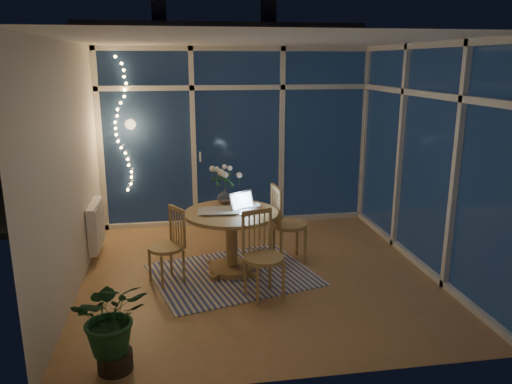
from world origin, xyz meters
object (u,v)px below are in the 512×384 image
dining_table (232,242)px  potted_plant (112,327)px  chair_left (166,246)px  flower_vase (225,195)px  chair_front (264,256)px  chair_right (290,223)px  laptop (248,202)px

dining_table → potted_plant: (-1.14, -1.77, 0.01)m
dining_table → chair_left: chair_left is taller
chair_left → potted_plant: (-0.39, -1.60, -0.05)m
flower_vase → potted_plant: size_ratio=0.28×
chair_left → flower_vase: size_ratio=4.08×
dining_table → flower_vase: 0.59m
chair_front → chair_right: bearing=45.8°
chair_front → potted_plant: bearing=-160.1°
potted_plant → chair_left: bearing=76.3°
laptop → potted_plant: 2.24m
potted_plant → chair_front: bearing=37.1°
flower_vase → potted_plant: flower_vase is taller
dining_table → chair_right: bearing=16.7°
chair_right → chair_front: size_ratio=1.04×
chair_right → laptop: (-0.54, -0.26, 0.36)m
dining_table → chair_front: (0.25, -0.73, 0.10)m
chair_front → laptop: bearing=77.9°
chair_left → chair_right: chair_right is taller
dining_table → flower_vase: size_ratio=5.11×
laptop → flower_vase: (-0.23, 0.40, -0.01)m
flower_vase → potted_plant: (-1.10, -2.13, -0.46)m
dining_table → chair_right: size_ratio=1.10×
chair_front → laptop: laptop is taller
laptop → flower_vase: bearing=87.3°
chair_left → chair_front: size_ratio=0.92×
chair_left → chair_front: (1.00, -0.55, 0.04)m
chair_right → potted_plant: size_ratio=1.28×
dining_table → chair_left: (-0.75, -0.18, 0.06)m
dining_table → chair_front: bearing=-70.7°
potted_plant → chair_right: bearing=46.8°
dining_table → chair_left: bearing=-166.7°
chair_front → laptop: size_ratio=2.89×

